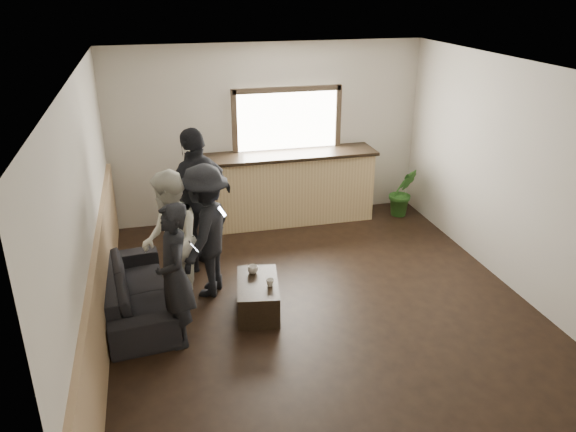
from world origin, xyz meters
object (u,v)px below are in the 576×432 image
object	(u,v)px
cup_b	(270,283)
potted_plant	(403,192)
bar_counter	(291,183)
person_c	(206,231)
sofa	(136,291)
person_a	(175,276)
coffee_table	(258,296)
person_b	(171,242)
cup_a	(253,270)
person_d	(198,200)

from	to	relation	value
cup_b	potted_plant	distance (m)	3.69
bar_counter	person_c	world-z (taller)	bar_counter
sofa	person_a	world-z (taller)	person_a
person_c	sofa	bearing A→B (deg)	-46.93
potted_plant	coffee_table	bearing A→B (deg)	-141.44
bar_counter	person_c	distance (m)	2.53
coffee_table	person_a	world-z (taller)	person_a
cup_b	potted_plant	world-z (taller)	potted_plant
person_b	bar_counter	bearing A→B (deg)	135.96
cup_b	cup_a	bearing A→B (deg)	111.46
potted_plant	person_c	size ratio (longest dim) A/B	0.49
potted_plant	cup_b	bearing A→B (deg)	-138.77
bar_counter	person_a	size ratio (longest dim) A/B	1.68
sofa	person_c	bearing A→B (deg)	-80.25
person_b	person_c	size ratio (longest dim) A/B	1.01
cup_b	potted_plant	size ratio (longest dim) A/B	0.11
sofa	cup_a	xyz separation A→B (m)	(1.39, -0.10, 0.15)
person_a	sofa	bearing A→B (deg)	-154.63
cup_b	person_b	distance (m)	1.24
cup_a	potted_plant	distance (m)	3.58
potted_plant	cup_a	bearing A→B (deg)	-144.40
coffee_table	potted_plant	distance (m)	3.72
sofa	cup_b	size ratio (longest dim) A/B	20.34
cup_b	person_b	size ratio (longest dim) A/B	0.05
sofa	person_c	xyz separation A→B (m)	(0.88, 0.25, 0.56)
bar_counter	person_b	size ratio (longest dim) A/B	1.59
bar_counter	cup_a	bearing A→B (deg)	-114.52
person_b	person_c	xyz separation A→B (m)	(0.43, 0.24, -0.01)
bar_counter	person_c	bearing A→B (deg)	-128.34
potted_plant	person_c	distance (m)	3.86
cup_a	person_c	xyz separation A→B (m)	(-0.50, 0.35, 0.41)
potted_plant	person_c	world-z (taller)	person_c
coffee_table	potted_plant	size ratio (longest dim) A/B	1.05
potted_plant	person_a	distance (m)	4.73
coffee_table	person_c	xyz separation A→B (m)	(-0.52, 0.58, 0.65)
person_a	coffee_table	bearing A→B (deg)	106.47
cup_a	bar_counter	bearing A→B (deg)	65.48
person_b	sofa	bearing A→B (deg)	-90.85
sofa	coffee_table	bearing A→B (deg)	-109.16
coffee_table	bar_counter	bearing A→B (deg)	67.67
coffee_table	person_c	size ratio (longest dim) A/B	0.51
potted_plant	person_c	xyz separation A→B (m)	(-3.42, -1.74, 0.43)
person_d	bar_counter	bearing A→B (deg)	-177.52
cup_b	person_d	distance (m)	1.67
person_a	person_d	world-z (taller)	person_d
bar_counter	sofa	bearing A→B (deg)	-137.70
coffee_table	person_c	world-z (taller)	person_c
cup_a	cup_b	bearing A→B (deg)	-68.54
cup_b	potted_plant	bearing A→B (deg)	41.23
potted_plant	person_b	xyz separation A→B (m)	(-3.85, -1.97, 0.44)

